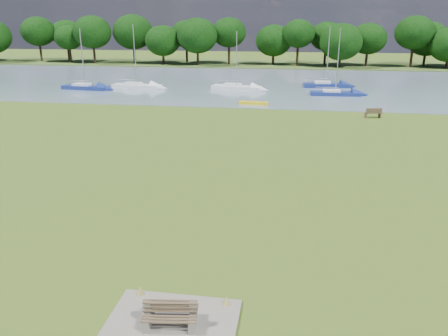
# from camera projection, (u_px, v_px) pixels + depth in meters

# --- Properties ---
(ground) EXTENTS (220.00, 220.00, 0.00)m
(ground) POSITION_uv_depth(u_px,v_px,m) (231.00, 178.00, 27.05)
(ground) COLOR olive
(river) EXTENTS (220.00, 40.00, 0.10)m
(river) POSITION_uv_depth(u_px,v_px,m) (269.00, 84.00, 66.32)
(river) COLOR gray
(river) RESTS_ON ground
(far_bank) EXTENTS (220.00, 20.00, 0.40)m
(far_bank) POSITION_uv_depth(u_px,v_px,m) (277.00, 64.00, 94.36)
(far_bank) COLOR #4C6626
(far_bank) RESTS_ON ground
(concrete_pad) EXTENTS (4.20, 3.20, 0.10)m
(concrete_pad) POSITION_uv_depth(u_px,v_px,m) (171.00, 325.00, 13.95)
(concrete_pad) COLOR gray
(concrete_pad) RESTS_ON ground
(bench_pair) EXTENTS (1.83, 1.21, 0.92)m
(bench_pair) POSITION_uv_depth(u_px,v_px,m) (170.00, 314.00, 13.81)
(bench_pair) COLOR gray
(bench_pair) RESTS_ON concrete_pad
(riverbank_bench) EXTENTS (1.71, 0.88, 1.01)m
(riverbank_bench) POSITION_uv_depth(u_px,v_px,m) (373.00, 113.00, 43.17)
(riverbank_bench) COLOR brown
(riverbank_bench) RESTS_ON ground
(kayak) EXTENTS (3.37, 1.14, 0.33)m
(kayak) POSITION_uv_depth(u_px,v_px,m) (253.00, 103.00, 49.87)
(kayak) COLOR yellow
(kayak) RESTS_ON river
(tree_line) EXTENTS (116.25, 8.04, 9.73)m
(tree_line) POSITION_uv_depth(u_px,v_px,m) (215.00, 37.00, 90.60)
(tree_line) COLOR black
(tree_line) RESTS_ON far_bank
(sailboat_1) EXTENTS (6.75, 2.59, 8.10)m
(sailboat_1) POSITION_uv_depth(u_px,v_px,m) (85.00, 86.00, 60.47)
(sailboat_1) COLOR navy
(sailboat_1) RESTS_ON river
(sailboat_2) EXTENTS (7.04, 3.11, 7.74)m
(sailboat_2) POSITION_uv_depth(u_px,v_px,m) (236.00, 86.00, 60.10)
(sailboat_2) COLOR white
(sailboat_2) RESTS_ON river
(sailboat_3) EXTENTS (6.32, 2.07, 8.25)m
(sailboat_3) POSITION_uv_depth(u_px,v_px,m) (335.00, 92.00, 55.74)
(sailboat_3) COLOR navy
(sailboat_3) RESTS_ON river
(sailboat_5) EXTENTS (6.99, 2.54, 8.58)m
(sailboat_5) POSITION_uv_depth(u_px,v_px,m) (136.00, 85.00, 61.53)
(sailboat_5) COLOR white
(sailboat_5) RESTS_ON river
(sailboat_6) EXTENTS (6.52, 2.57, 8.31)m
(sailboat_6) POSITION_uv_depth(u_px,v_px,m) (325.00, 84.00, 62.26)
(sailboat_6) COLOR navy
(sailboat_6) RESTS_ON river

